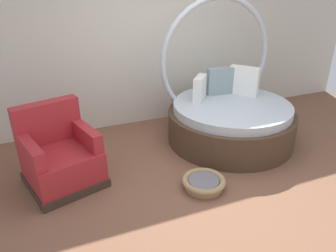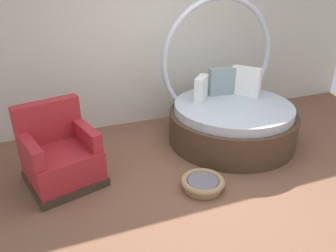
{
  "view_description": "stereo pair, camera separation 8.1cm",
  "coord_description": "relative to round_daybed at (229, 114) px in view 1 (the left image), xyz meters",
  "views": [
    {
      "loc": [
        -1.62,
        -2.78,
        2.26
      ],
      "look_at": [
        -0.25,
        0.59,
        0.55
      ],
      "focal_mm": 34.38,
      "sensor_mm": 36.0,
      "label": 1
    },
    {
      "loc": [
        -1.54,
        -2.81,
        2.26
      ],
      "look_at": [
        -0.25,
        0.59,
        0.55
      ],
      "focal_mm": 34.38,
      "sensor_mm": 36.0,
      "label": 2
    }
  ],
  "objects": [
    {
      "name": "pet_basket",
      "position": [
        -0.93,
        -1.01,
        -0.32
      ],
      "size": [
        0.51,
        0.51,
        0.13
      ],
      "color": "#9E7F56",
      "rests_on": "ground_plane"
    },
    {
      "name": "round_daybed",
      "position": [
        0.0,
        0.0,
        0.0
      ],
      "size": [
        1.85,
        1.85,
        2.03
      ],
      "color": "#473323",
      "rests_on": "ground_plane"
    },
    {
      "name": "back_wall",
      "position": [
        -0.87,
        1.14,
        1.01
      ],
      "size": [
        8.0,
        0.12,
        2.81
      ],
      "primitive_type": "cube",
      "color": "beige",
      "rests_on": "ground_plane"
    },
    {
      "name": "ground_plane",
      "position": [
        -0.87,
        -0.95,
        -0.41
      ],
      "size": [
        8.0,
        8.0,
        0.02
      ],
      "primitive_type": "cube",
      "color": "brown"
    },
    {
      "name": "red_armchair",
      "position": [
        -2.44,
        -0.25,
        -0.07
      ],
      "size": [
        0.99,
        0.99,
        0.94
      ],
      "color": "#38281E",
      "rests_on": "ground_plane"
    }
  ]
}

